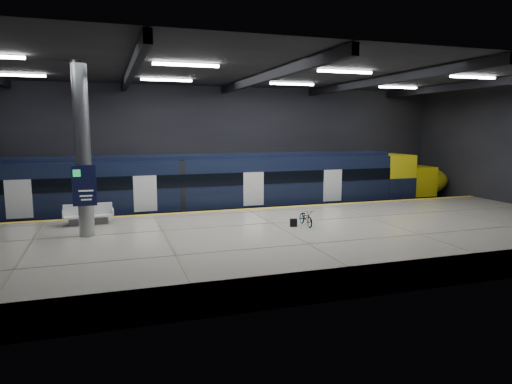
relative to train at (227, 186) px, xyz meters
name	(u,v)px	position (x,y,z in m)	size (l,w,h in m)	color
ground	(265,241)	(0.47, -5.50, -2.06)	(30.00, 30.00, 0.00)	black
room_shell	(265,122)	(0.46, -5.49, 3.66)	(30.10, 16.10, 8.05)	black
platform	(284,242)	(0.47, -8.00, -1.51)	(30.00, 11.00, 1.10)	#B7B09B
safety_strip	(248,209)	(0.47, -2.75, -0.95)	(30.00, 0.40, 0.01)	yellow
rails	(235,218)	(0.47, 0.00, -1.98)	(30.00, 1.52, 0.16)	gray
train	(227,186)	(0.00, 0.00, 0.00)	(29.40, 2.84, 3.79)	black
bench	(88,217)	(-7.55, -4.15, -0.62)	(2.21, 1.03, 0.95)	#595B60
bicycle	(306,218)	(1.69, -7.51, -0.59)	(0.49, 1.40, 0.73)	#99999E
pannier_bag	(293,223)	(1.09, -7.51, -0.78)	(0.30, 0.18, 0.35)	black
info_column	(83,153)	(-7.53, -6.52, 2.40)	(0.90, 0.78, 6.90)	#9EA0A5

